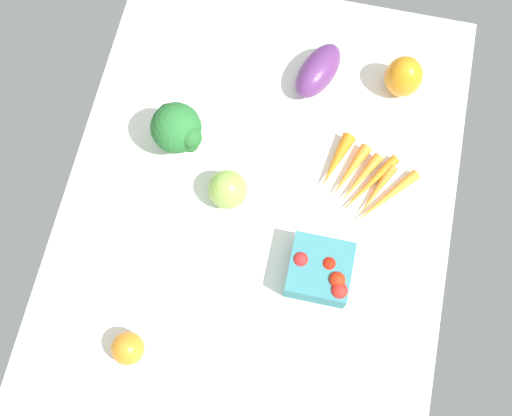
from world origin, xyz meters
TOP-DOWN VIEW (x-y plane):
  - tablecloth at (0.00, 0.00)cm, footprint 104.00×76.00cm
  - berry_basket at (-9.94, -14.38)cm, footprint 11.47×11.47cm
  - eggplant at (31.40, -6.38)cm, footprint 15.34×11.49cm
  - broccoli_head at (10.82, 17.85)cm, footprint 10.04×10.61cm
  - heirloom_tomato_orange at (-31.07, 16.83)cm, footprint 6.03×6.03cm
  - heirloom_tomato_green at (1.95, 5.99)cm, footprint 7.67×7.67cm
  - bell_pepper_orange at (32.92, -23.63)cm, footprint 10.50×10.50cm
  - carrot_bunch at (10.36, -18.78)cm, footprint 18.86×20.19cm

SIDE VIEW (x-z plane):
  - tablecloth at x=0.00cm, z-range 0.00..2.00cm
  - carrot_bunch at x=10.36cm, z-range 1.73..4.67cm
  - heirloom_tomato_orange at x=-31.07cm, z-range 2.00..8.03cm
  - berry_basket at x=-9.94cm, z-range 1.65..8.80cm
  - eggplant at x=31.40cm, z-range 2.00..8.96cm
  - heirloom_tomato_green at x=1.95cm, z-range 2.00..9.67cm
  - bell_pepper_orange at x=32.92cm, z-range 2.00..11.45cm
  - broccoli_head at x=10.82cm, z-range 3.04..15.58cm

